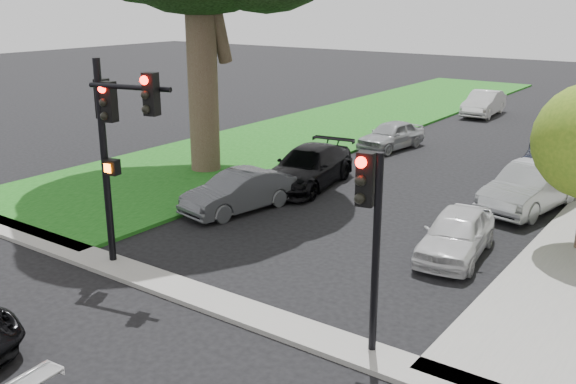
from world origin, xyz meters
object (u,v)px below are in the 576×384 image
Objects in this scene: car_parked_7 at (391,135)px; traffic_signal_main at (114,128)px; traffic_signal_secondary at (371,216)px; car_parked_5 at (239,192)px; car_parked_9 at (484,103)px; car_parked_0 at (456,234)px; car_parked_2 at (559,158)px; car_parked_1 at (531,188)px; car_parked_6 at (308,167)px.

traffic_signal_main is at bearing -80.04° from car_parked_7.
traffic_signal_secondary reaches higher than car_parked_5.
car_parked_9 is at bearing 95.75° from car_parked_7.
car_parked_5 reaches higher than car_parked_0.
traffic_signal_secondary is 0.74× the size of car_parked_2.
car_parked_2 is at bearing 81.60° from car_parked_0.
car_parked_0 is at bearing -75.62° from car_parked_9.
car_parked_7 is (-7.48, 10.84, 0.01)m from car_parked_0.
car_parked_2 reaches higher than car_parked_7.
car_parked_0 is at bearing -85.27° from car_parked_1.
car_parked_1 is (0.49, 5.37, 0.11)m from car_parked_0.
car_parked_9 is (-7.55, 16.91, -0.03)m from car_parked_1.
traffic_signal_secondary is 0.92× the size of car_parked_9.
car_parked_1 reaches higher than car_parked_0.
car_parked_7 is at bearing 166.39° from car_parked_2.
car_parked_7 is at bearing 83.76° from car_parked_6.
traffic_signal_main reaches higher than car_parked_6.
traffic_signal_main reaches higher than car_parked_5.
traffic_signal_main reaches higher than car_parked_0.
car_parked_2 is at bearing 34.54° from car_parked_6.
car_parked_5 is 11.28m from car_parked_7.
traffic_signal_main reaches higher than car_parked_7.
traffic_signal_secondary is 11.46m from car_parked_1.
car_parked_7 reaches higher than car_parked_0.
traffic_signal_main is 0.97× the size of car_parked_2.
car_parked_1 is 7.92m from car_parked_6.
car_parked_1 is at bearing 56.72° from traffic_signal_main.
car_parked_6 is 1.14× the size of car_parked_9.
car_parked_1 is 0.83× the size of car_parked_2.
traffic_signal_main is 1.21× the size of car_parked_9.
traffic_signal_main is 1.31× the size of traffic_signal_secondary.
car_parked_1 reaches higher than car_parked_5.
car_parked_2 is at bearing -62.12° from car_parked_9.
car_parked_7 is at bearing 115.35° from traffic_signal_secondary.
car_parked_6 is 1.31× the size of car_parked_7.
car_parked_2 reaches higher than car_parked_5.
car_parked_5 is (-7.85, 5.44, -2.23)m from traffic_signal_secondary.
car_parked_7 is (-0.07, 11.28, -0.01)m from car_parked_5.
car_parked_6 is (0.24, 3.81, 0.07)m from car_parked_5.
traffic_signal_secondary is 0.81× the size of car_parked_6.
traffic_signal_secondary is 9.81m from car_parked_5.
car_parked_5 is 3.82m from car_parked_6.
traffic_signal_main is at bearing -73.34° from car_parked_5.
traffic_signal_secondary is 0.89× the size of car_parked_1.
car_parked_0 is 5.39m from car_parked_1.
car_parked_2 is 1.38× the size of car_parked_5.
car_parked_0 is 13.17m from car_parked_7.
car_parked_5 is at bearing 145.28° from traffic_signal_secondary.
car_parked_9 is at bearing 104.91° from traffic_signal_secondary.
car_parked_6 is at bearing -79.75° from car_parked_7.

